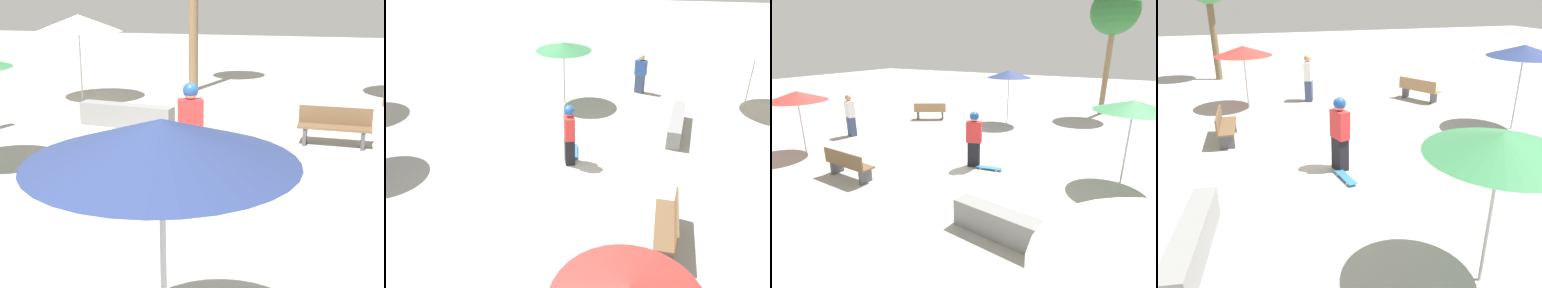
{
  "view_description": "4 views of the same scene",
  "coord_description": "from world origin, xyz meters",
  "views": [
    {
      "loc": [
        9.3,
        1.26,
        3.42
      ],
      "look_at": [
        0.19,
        -0.86,
        0.66
      ],
      "focal_mm": 50.0,
      "sensor_mm": 36.0,
      "label": 1
    },
    {
      "loc": [
        -1.7,
        7.82,
        5.7
      ],
      "look_at": [
        -0.35,
        -0.4,
        0.93
      ],
      "focal_mm": 35.0,
      "sensor_mm": 36.0,
      "label": 2
    },
    {
      "loc": [
        -7.83,
        -4.95,
        3.64
      ],
      "look_at": [
        -0.46,
        -0.83,
        0.83
      ],
      "focal_mm": 28.0,
      "sensor_mm": 36.0,
      "label": 3
    },
    {
      "loc": [
        -2.15,
        -8.61,
        3.92
      ],
      "look_at": [
        0.07,
        -1.42,
        0.82
      ],
      "focal_mm": 35.0,
      "sensor_mm": 36.0,
      "label": 4
    }
  ],
  "objects": [
    {
      "name": "shade_umbrella_red",
      "position": [
        -1.82,
        4.85,
        2.0
      ],
      "size": [
        1.97,
        1.97,
        2.17
      ],
      "color": "#B7B7BC",
      "rests_on": "ground_plane"
    },
    {
      "name": "concrete_ledge",
      "position": [
        -3.09,
        -3.32,
        0.29
      ],
      "size": [
        0.75,
        2.51,
        0.58
      ],
      "rotation": [
        0.0,
        0.0,
        1.43
      ],
      "color": "gray",
      "rests_on": "ground_plane"
    },
    {
      "name": "shade_umbrella_green",
      "position": [
        0.92,
        -5.06,
        2.15
      ],
      "size": [
        1.98,
        1.98,
        2.3
      ],
      "color": "#B7B7BC",
      "rests_on": "ground_plane"
    },
    {
      "name": "skateboard",
      "position": [
        -0.06,
        -1.49,
        0.06
      ],
      "size": [
        0.33,
        0.82,
        0.07
      ],
      "rotation": [
        0.0,
        0.0,
        4.88
      ],
      "color": "teal",
      "rests_on": "ground_plane"
    },
    {
      "name": "bench_far",
      "position": [
        -2.59,
        1.74,
        0.43
      ],
      "size": [
        0.53,
        1.62,
        0.85
      ],
      "rotation": [
        0.0,
        0.0,
        4.65
      ],
      "color": "#47474C",
      "rests_on": "ground_plane"
    },
    {
      "name": "skater_main",
      "position": [
        -0.03,
        -0.94,
        0.94
      ],
      "size": [
        0.39,
        0.52,
        1.75
      ],
      "rotation": [
        0.0,
        0.0,
        5.02
      ],
      "color": "black",
      "rests_on": "ground_plane"
    },
    {
      "name": "bench_near",
      "position": [
        4.43,
        3.89,
        0.43
      ],
      "size": [
        1.18,
        1.6,
        0.85
      ],
      "rotation": [
        0.0,
        0.0,
        5.24
      ],
      "color": "#47474C",
      "rests_on": "ground_plane"
    },
    {
      "name": "bystander_far",
      "position": [
        0.44,
        5.05,
        0.87
      ],
      "size": [
        0.41,
        0.54,
        1.74
      ],
      "rotation": [
        0.0,
        0.0,
        4.35
      ],
      "color": "#38476B",
      "rests_on": "ground_plane"
    },
    {
      "name": "shade_umbrella_navy",
      "position": [
        5.71,
        0.19,
        2.34
      ],
      "size": [
        2.06,
        2.06,
        2.51
      ],
      "color": "#B7B7BC",
      "rests_on": "ground_plane"
    },
    {
      "name": "ground_plane",
      "position": [
        0.0,
        0.0,
        0.0
      ],
      "size": [
        60.0,
        60.0,
        0.0
      ],
      "primitive_type": "plane",
      "color": "#B2AFA8"
    }
  ]
}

